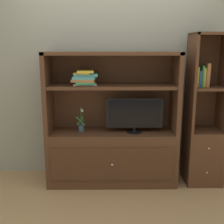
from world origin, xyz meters
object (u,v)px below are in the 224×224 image
Objects in this scene: potted_plant at (81,126)px; upright_book_row at (202,76)px; bookshelf_tall at (204,135)px; magazine_stack at (85,77)px; media_console at (112,142)px; tv_monitor at (134,114)px.

potted_plant is 1.53m from upright_book_row.
upright_book_row is (-0.07, -0.01, 0.71)m from bookshelf_tall.
magazine_stack is at bearing -179.61° from bookshelf_tall.
media_console is 0.85m from magazine_stack.
media_console is 4.48× the size of magazine_stack.
bookshelf_tall is (1.11, 0.00, 0.09)m from media_console.
tv_monitor is at bearing -176.65° from bookshelf_tall.
upright_book_row is (0.77, 0.04, 0.44)m from tv_monitor.
upright_book_row is (1.04, -0.01, 0.80)m from media_console.
media_console is 1.31m from upright_book_row.
potted_plant is at bearing 179.75° from upright_book_row.
potted_plant is 0.16× the size of bookshelf_tall.
tv_monitor is 2.47× the size of upright_book_row.
media_console is at bearing 179.65° from upright_book_row.
bookshelf_tall is (1.48, 0.00, -0.12)m from potted_plant.
tv_monitor is (0.26, -0.05, 0.36)m from media_console.
media_console reaches higher than upright_book_row.
potted_plant is at bearing 173.77° from magazine_stack.
upright_book_row is (1.41, -0.01, 0.59)m from potted_plant.
media_console reaches higher than magazine_stack.
tv_monitor is at bearing -177.02° from upright_book_row.
media_console is at bearing 1.21° from magazine_stack.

